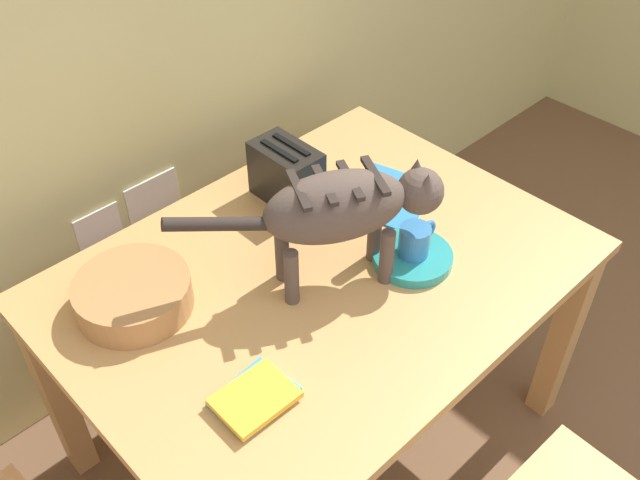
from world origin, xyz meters
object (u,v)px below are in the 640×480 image
at_px(book_stack, 254,397).
at_px(toaster, 286,174).
at_px(saucer_bowl, 412,257).
at_px(cat, 345,208).
at_px(wicker_basket, 133,294).
at_px(coffee_mug, 415,240).
at_px(magazine, 387,196).
at_px(dining_table, 320,292).

xyz_separation_m(book_stack, toaster, (0.52, 0.48, 0.07)).
height_order(saucer_bowl, book_stack, same).
relative_size(cat, wicker_basket, 2.18).
relative_size(book_stack, toaster, 0.88).
height_order(coffee_mug, magazine, coffee_mug).
distance_m(cat, wicker_basket, 0.55).
distance_m(saucer_bowl, magazine, 0.28).
bearing_deg(book_stack, wicker_basket, 94.08).
height_order(cat, magazine, cat).
distance_m(cat, toaster, 0.38).
distance_m(book_stack, toaster, 0.71).
bearing_deg(coffee_mug, dining_table, 143.88).
relative_size(wicker_basket, toaster, 1.40).
height_order(dining_table, saucer_bowl, saucer_bowl).
distance_m(dining_table, book_stack, 0.44).
relative_size(cat, book_stack, 3.46).
bearing_deg(wicker_basket, toaster, 6.64).
height_order(coffee_mug, book_stack, coffee_mug).
relative_size(dining_table, wicker_basket, 4.70).
relative_size(cat, saucer_bowl, 2.93).
xyz_separation_m(dining_table, coffee_mug, (0.20, -0.14, 0.16)).
bearing_deg(saucer_bowl, toaster, 97.43).
bearing_deg(wicker_basket, saucer_bowl, -30.74).
distance_m(cat, coffee_mug, 0.25).
bearing_deg(book_stack, magazine, 20.89).
height_order(magazine, wicker_basket, wicker_basket).
distance_m(cat, magazine, 0.42).
distance_m(wicker_basket, toaster, 0.56).
xyz_separation_m(dining_table, cat, (0.02, -0.06, 0.31)).
relative_size(dining_table, book_stack, 7.47).
distance_m(dining_table, saucer_bowl, 0.26).
height_order(magazine, book_stack, book_stack).
height_order(book_stack, toaster, toaster).
bearing_deg(magazine, dining_table, 177.28).
bearing_deg(dining_table, magazine, 13.35).
bearing_deg(toaster, cat, -108.67).
distance_m(dining_table, wicker_basket, 0.48).
distance_m(book_stack, wicker_basket, 0.41).
xyz_separation_m(cat, book_stack, (-0.41, -0.14, -0.21)).
xyz_separation_m(cat, coffee_mug, (0.17, -0.09, -0.15)).
relative_size(cat, magazine, 2.47).
xyz_separation_m(cat, magazine, (0.33, 0.14, -0.22)).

